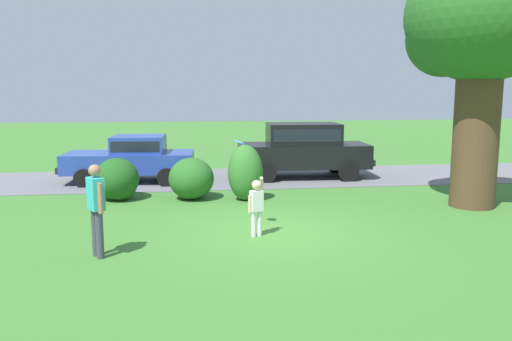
{
  "coord_description": "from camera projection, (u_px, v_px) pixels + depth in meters",
  "views": [
    {
      "loc": [
        -1.89,
        -10.84,
        3.09
      ],
      "look_at": [
        -0.25,
        1.74,
        1.1
      ],
      "focal_mm": 36.45,
      "sensor_mm": 36.0,
      "label": 1
    }
  ],
  "objects": [
    {
      "name": "child_thrower",
      "position": [
        256.0,
        203.0,
        10.91
      ],
      "size": [
        0.39,
        0.37,
        1.29
      ],
      "color": "white",
      "rests_on": "ground"
    },
    {
      "name": "shrub_centre",
      "position": [
        245.0,
        173.0,
        14.52
      ],
      "size": [
        0.98,
        0.95,
        1.57
      ],
      "color": "#33702B",
      "rests_on": "ground"
    },
    {
      "name": "driveway_strip",
      "position": [
        244.0,
        178.0,
        18.24
      ],
      "size": [
        28.0,
        4.4,
        0.02
      ],
      "primitive_type": "cube",
      "color": "slate",
      "rests_on": "ground"
    },
    {
      "name": "oak_tree_large",
      "position": [
        482.0,
        29.0,
        13.26
      ],
      "size": [
        3.99,
        3.92,
        6.6
      ],
      "color": "#513823",
      "rests_on": "ground"
    },
    {
      "name": "shrub_near_tree",
      "position": [
        118.0,
        181.0,
        14.59
      ],
      "size": [
        1.23,
        1.34,
        1.18
      ],
      "color": "#1E511C",
      "rests_on": "ground"
    },
    {
      "name": "ground_plane",
      "position": [
        278.0,
        232.0,
        11.34
      ],
      "size": [
        80.0,
        80.0,
        0.0
      ],
      "primitive_type": "plane",
      "color": "#3D752D"
    },
    {
      "name": "frisbee",
      "position": [
        240.0,
        142.0,
        11.12
      ],
      "size": [
        0.28,
        0.28,
        0.14
      ],
      "color": "#337FDB"
    },
    {
      "name": "parked_suv",
      "position": [
        303.0,
        147.0,
        18.17
      ],
      "size": [
        4.77,
        2.24,
        1.92
      ],
      "color": "black",
      "rests_on": "ground"
    },
    {
      "name": "shrub_centre_left",
      "position": [
        191.0,
        179.0,
        14.68
      ],
      "size": [
        1.28,
        1.33,
        1.18
      ],
      "color": "#286023",
      "rests_on": "ground"
    },
    {
      "name": "adult_onlooker",
      "position": [
        96.0,
        205.0,
        9.51
      ],
      "size": [
        0.37,
        0.47,
        1.74
      ],
      "color": "#3F3F4C",
      "rests_on": "ground"
    },
    {
      "name": "parked_sedan",
      "position": [
        133.0,
        157.0,
        17.36
      ],
      "size": [
        4.5,
        2.29,
        1.56
      ],
      "color": "#28429E",
      "rests_on": "ground"
    }
  ]
}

